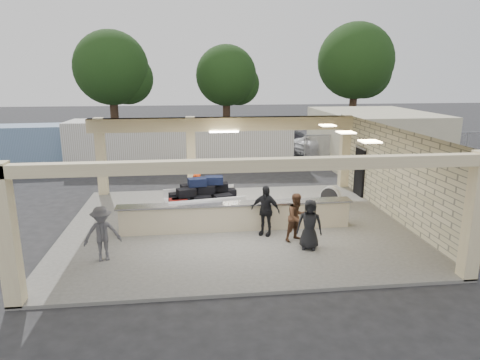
{
  "coord_description": "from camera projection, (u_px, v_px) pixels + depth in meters",
  "views": [
    {
      "loc": [
        -1.55,
        -14.61,
        5.47
      ],
      "look_at": [
        0.31,
        1.0,
        1.51
      ],
      "focal_mm": 32.0,
      "sensor_mm": 36.0,
      "label": 1
    }
  ],
  "objects": [
    {
      "name": "tree_mid",
      "position": [
        229.0,
        78.0,
        39.82
      ],
      "size": [
        6.0,
        5.6,
        8.0
      ],
      "color": "#382619",
      "rests_on": "ground"
    },
    {
      "name": "passenger_a",
      "position": [
        297.0,
        217.0,
        13.89
      ],
      "size": [
        0.85,
        0.63,
        1.6
      ],
      "primitive_type": "imported",
      "rotation": [
        0.0,
        0.0,
        0.43
      ],
      "color": "brown",
      "rests_on": "pavilion"
    },
    {
      "name": "car_dark",
      "position": [
        293.0,
        140.0,
        31.08
      ],
      "size": [
        4.35,
        3.14,
        1.38
      ],
      "primitive_type": "imported",
      "rotation": [
        0.0,
        0.0,
        1.11
      ],
      "color": "black",
      "rests_on": "ground"
    },
    {
      "name": "pavilion",
      "position": [
        239.0,
        186.0,
        15.91
      ],
      "size": [
        12.01,
        10.0,
        3.55
      ],
      "color": "#63615C",
      "rests_on": "ground"
    },
    {
      "name": "luggage_cart",
      "position": [
        202.0,
        197.0,
        15.84
      ],
      "size": [
        3.01,
        2.14,
        1.62
      ],
      "rotation": [
        0.0,
        0.0,
        0.16
      ],
      "color": "white",
      "rests_on": "pavilion"
    },
    {
      "name": "car_white_a",
      "position": [
        331.0,
        144.0,
        28.99
      ],
      "size": [
        5.97,
        4.51,
        1.54
      ],
      "primitive_type": "imported",
      "rotation": [
        0.0,
        0.0,
        1.98
      ],
      "color": "silver",
      "rests_on": "ground"
    },
    {
      "name": "passenger_d",
      "position": [
        310.0,
        224.0,
        13.25
      ],
      "size": [
        0.84,
        0.54,
        1.59
      ],
      "primitive_type": "imported",
      "rotation": [
        0.0,
        0.0,
        -0.31
      ],
      "color": "black",
      "rests_on": "pavilion"
    },
    {
      "name": "baggage_counter",
      "position": [
        236.0,
        216.0,
        14.96
      ],
      "size": [
        8.2,
        0.58,
        0.98
      ],
      "color": "beige",
      "rests_on": "pavilion"
    },
    {
      "name": "car_white_b",
      "position": [
        392.0,
        144.0,
        29.32
      ],
      "size": [
        4.75,
        2.82,
        1.41
      ],
      "primitive_type": "imported",
      "rotation": [
        0.0,
        0.0,
        1.3
      ],
      "color": "silver",
      "rests_on": "ground"
    },
    {
      "name": "container_white",
      "position": [
        181.0,
        144.0,
        24.97
      ],
      "size": [
        13.0,
        3.51,
        2.78
      ],
      "primitive_type": "cube",
      "rotation": [
        0.0,
        0.0,
        -0.07
      ],
      "color": "white",
      "rests_on": "ground"
    },
    {
      "name": "fence",
      "position": [
        403.0,
        149.0,
        25.25
      ],
      "size": [
        12.06,
        0.06,
        2.03
      ],
      "color": "gray",
      "rests_on": "ground"
    },
    {
      "name": "passenger_c",
      "position": [
        102.0,
        234.0,
        12.4
      ],
      "size": [
        1.12,
        0.63,
        1.65
      ],
      "primitive_type": "imported",
      "rotation": [
        0.0,
        0.0,
        0.26
      ],
      "color": "#4C4C51",
      "rests_on": "pavilion"
    },
    {
      "name": "container_blue",
      "position": [
        45.0,
        147.0,
        24.99
      ],
      "size": [
        9.83,
        3.07,
        2.52
      ],
      "primitive_type": "cube",
      "rotation": [
        0.0,
        0.0,
        0.08
      ],
      "color": "#7694BD",
      "rests_on": "ground"
    },
    {
      "name": "adjacent_building",
      "position": [
        373.0,
        138.0,
        25.91
      ],
      "size": [
        6.0,
        8.0,
        3.2
      ],
      "primitive_type": "cube",
      "color": "beige",
      "rests_on": "ground"
    },
    {
      "name": "passenger_b",
      "position": [
        265.0,
        210.0,
        14.37
      ],
      "size": [
        1.06,
        0.83,
        1.73
      ],
      "primitive_type": "imported",
      "rotation": [
        0.0,
        0.0,
        -0.53
      ],
      "color": "black",
      "rests_on": "pavilion"
    },
    {
      "name": "tree_right",
      "position": [
        358.0,
        64.0,
        39.93
      ],
      "size": [
        7.2,
        7.0,
        10.0
      ],
      "color": "#382619",
      "rests_on": "ground"
    },
    {
      "name": "tree_left",
      "position": [
        116.0,
        71.0,
        36.59
      ],
      "size": [
        6.6,
        6.3,
        9.0
      ],
      "color": "#382619",
      "rests_on": "ground"
    },
    {
      "name": "drum_fan",
      "position": [
        330.0,
        196.0,
        17.35
      ],
      "size": [
        0.8,
        0.71,
        0.9
      ],
      "rotation": [
        0.0,
        0.0,
        -0.66
      ],
      "color": "white",
      "rests_on": "pavilion"
    },
    {
      "name": "ground",
      "position": [
        235.0,
        227.0,
        15.58
      ],
      "size": [
        120.0,
        120.0,
        0.0
      ],
      "primitive_type": "plane",
      "color": "#242426",
      "rests_on": "ground"
    },
    {
      "name": "baggage_handler",
      "position": [
        196.0,
        193.0,
        16.48
      ],
      "size": [
        0.55,
        0.7,
        1.69
      ],
      "primitive_type": "imported",
      "rotation": [
        0.0,
        0.0,
        4.31
      ],
      "color": "#E93B0C",
      "rests_on": "pavilion"
    }
  ]
}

